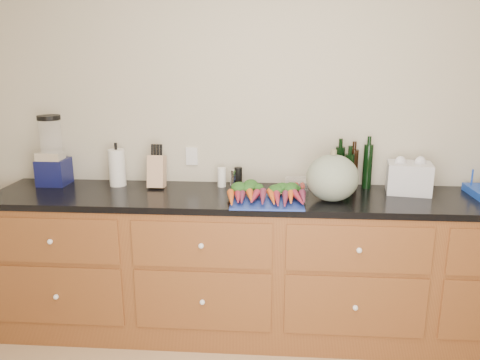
# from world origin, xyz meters

# --- Properties ---
(wall_back) EXTENTS (4.10, 0.05, 2.60)m
(wall_back) POSITION_xyz_m (0.00, 1.62, 1.30)
(wall_back) COLOR beige
(wall_back) RESTS_ON ground
(cabinets) EXTENTS (3.60, 0.64, 0.90)m
(cabinets) POSITION_xyz_m (0.00, 1.30, 0.45)
(cabinets) COLOR brown
(cabinets) RESTS_ON ground
(countertop) EXTENTS (3.64, 0.62, 0.04)m
(countertop) POSITION_xyz_m (0.00, 1.30, 0.92)
(countertop) COLOR black
(countertop) RESTS_ON cabinets
(cutting_board) EXTENTS (0.43, 0.33, 0.01)m
(cutting_board) POSITION_xyz_m (-0.08, 1.14, 0.95)
(cutting_board) COLOR navy
(cutting_board) RESTS_ON countertop
(carrots) EXTENTS (0.47, 0.34, 0.07)m
(carrots) POSITION_xyz_m (-0.08, 1.18, 0.98)
(carrots) COLOR #E35B1A
(carrots) RESTS_ON cutting_board
(squash) EXTENTS (0.31, 0.31, 0.28)m
(squash) POSITION_xyz_m (0.31, 1.21, 1.08)
(squash) COLOR slate
(squash) RESTS_ON countertop
(blender_appliance) EXTENTS (0.19, 0.19, 0.47)m
(blender_appliance) POSITION_xyz_m (-1.52, 1.46, 1.14)
(blender_appliance) COLOR #0E1243
(blender_appliance) RESTS_ON countertop
(paper_towel) EXTENTS (0.11, 0.11, 0.24)m
(paper_towel) POSITION_xyz_m (-1.08, 1.46, 1.06)
(paper_towel) COLOR silver
(paper_towel) RESTS_ON countertop
(knife_block) EXTENTS (0.11, 0.11, 0.21)m
(knife_block) POSITION_xyz_m (-0.81, 1.44, 1.05)
(knife_block) COLOR tan
(knife_block) RESTS_ON countertop
(grinder_salt) EXTENTS (0.06, 0.06, 0.13)m
(grinder_salt) POSITION_xyz_m (-0.38, 1.48, 1.00)
(grinder_salt) COLOR white
(grinder_salt) RESTS_ON countertop
(grinder_pepper) EXTENTS (0.05, 0.05, 0.13)m
(grinder_pepper) POSITION_xyz_m (-0.27, 1.48, 1.01)
(grinder_pepper) COLOR black
(grinder_pepper) RESTS_ON countertop
(canister_chrome) EXTENTS (0.05, 0.05, 0.12)m
(canister_chrome) POSITION_xyz_m (-0.30, 1.48, 1.00)
(canister_chrome) COLOR silver
(canister_chrome) RESTS_ON countertop
(tomato_box) EXTENTS (0.15, 0.12, 0.07)m
(tomato_box) POSITION_xyz_m (0.11, 1.47, 0.97)
(tomato_box) COLOR white
(tomato_box) RESTS_ON countertop
(bottles) EXTENTS (0.24, 0.12, 0.29)m
(bottles) POSITION_xyz_m (0.48, 1.51, 1.07)
(bottles) COLOR black
(bottles) RESTS_ON countertop
(grocery_bag) EXTENTS (0.30, 0.25, 0.19)m
(grocery_bag) POSITION_xyz_m (0.81, 1.42, 1.04)
(grocery_bag) COLOR white
(grocery_bag) RESTS_ON countertop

